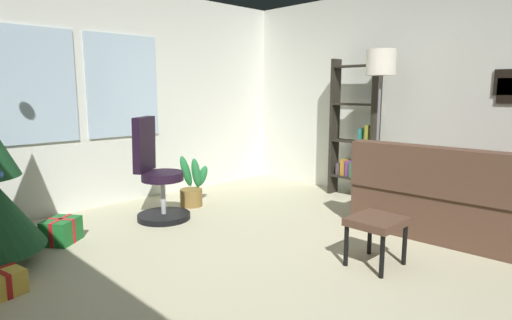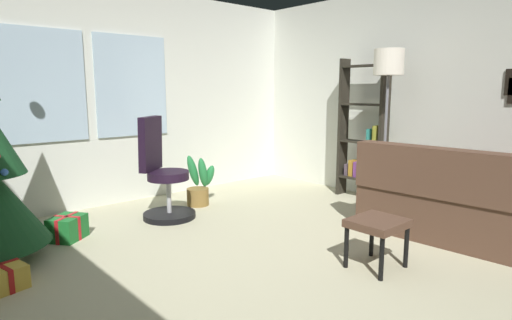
{
  "view_description": "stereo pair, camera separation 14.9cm",
  "coord_description": "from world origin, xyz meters",
  "px_view_note": "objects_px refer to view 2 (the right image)",
  "views": [
    {
      "loc": [
        -2.34,
        -2.09,
        1.38
      ],
      "look_at": [
        -0.04,
        0.26,
        0.83
      ],
      "focal_mm": 29.82,
      "sensor_mm": 36.0,
      "label": 1
    },
    {
      "loc": [
        -2.23,
        -2.19,
        1.38
      ],
      "look_at": [
        -0.04,
        0.26,
        0.83
      ],
      "focal_mm": 29.82,
      "sensor_mm": 36.0,
      "label": 2
    }
  ],
  "objects_px": {
    "gift_box_green": "(67,228)",
    "gift_box_gold": "(0,276)",
    "footstool": "(377,227)",
    "office_chair": "(163,179)",
    "floor_lamp": "(388,77)",
    "couch": "(478,206)",
    "bookshelf": "(363,137)",
    "potted_plant": "(199,187)"
  },
  "relations": [
    {
      "from": "footstool",
      "to": "bookshelf",
      "type": "relative_size",
      "value": 0.23
    },
    {
      "from": "footstool",
      "to": "potted_plant",
      "type": "xyz_separation_m",
      "value": [
        0.02,
        2.46,
        -0.11
      ]
    },
    {
      "from": "couch",
      "to": "footstool",
      "type": "height_order",
      "value": "couch"
    },
    {
      "from": "couch",
      "to": "bookshelf",
      "type": "xyz_separation_m",
      "value": [
        0.47,
        1.59,
        0.47
      ]
    },
    {
      "from": "footstool",
      "to": "potted_plant",
      "type": "distance_m",
      "value": 2.47
    },
    {
      "from": "gift_box_gold",
      "to": "footstool",
      "type": "bearing_deg",
      "value": -34.65
    },
    {
      "from": "gift_box_green",
      "to": "floor_lamp",
      "type": "distance_m",
      "value": 3.62
    },
    {
      "from": "office_chair",
      "to": "floor_lamp",
      "type": "height_order",
      "value": "floor_lamp"
    },
    {
      "from": "gift_box_green",
      "to": "bookshelf",
      "type": "xyz_separation_m",
      "value": [
        3.33,
        -0.92,
        0.67
      ]
    },
    {
      "from": "couch",
      "to": "footstool",
      "type": "distance_m",
      "value": 1.31
    },
    {
      "from": "footstool",
      "to": "floor_lamp",
      "type": "xyz_separation_m",
      "value": [
        1.43,
        0.84,
        1.19
      ]
    },
    {
      "from": "footstool",
      "to": "floor_lamp",
      "type": "bearing_deg",
      "value": 30.34
    },
    {
      "from": "office_chair",
      "to": "bookshelf",
      "type": "relative_size",
      "value": 0.62
    },
    {
      "from": "gift_box_gold",
      "to": "floor_lamp",
      "type": "height_order",
      "value": "floor_lamp"
    },
    {
      "from": "footstool",
      "to": "office_chair",
      "type": "relative_size",
      "value": 0.37
    },
    {
      "from": "gift_box_green",
      "to": "floor_lamp",
      "type": "relative_size",
      "value": 0.22
    },
    {
      "from": "office_chair",
      "to": "bookshelf",
      "type": "height_order",
      "value": "bookshelf"
    },
    {
      "from": "footstool",
      "to": "bookshelf",
      "type": "bearing_deg",
      "value": 37.38
    },
    {
      "from": "couch",
      "to": "gift_box_green",
      "type": "xyz_separation_m",
      "value": [
        -2.87,
        2.51,
        -0.2
      ]
    },
    {
      "from": "bookshelf",
      "to": "floor_lamp",
      "type": "xyz_separation_m",
      "value": [
        -0.32,
        -0.5,
        0.73
      ]
    },
    {
      "from": "office_chair",
      "to": "potted_plant",
      "type": "xyz_separation_m",
      "value": [
        0.59,
        0.2,
        -0.21
      ]
    },
    {
      "from": "footstool",
      "to": "floor_lamp",
      "type": "height_order",
      "value": "floor_lamp"
    },
    {
      "from": "bookshelf",
      "to": "floor_lamp",
      "type": "bearing_deg",
      "value": -122.76
    },
    {
      "from": "office_chair",
      "to": "floor_lamp",
      "type": "bearing_deg",
      "value": -35.57
    },
    {
      "from": "gift_box_green",
      "to": "gift_box_gold",
      "type": "distance_m",
      "value": 0.97
    },
    {
      "from": "couch",
      "to": "potted_plant",
      "type": "bearing_deg",
      "value": 114.94
    },
    {
      "from": "office_chair",
      "to": "floor_lamp",
      "type": "distance_m",
      "value": 2.69
    },
    {
      "from": "footstool",
      "to": "gift_box_green",
      "type": "height_order",
      "value": "footstool"
    },
    {
      "from": "couch",
      "to": "office_chair",
      "type": "relative_size",
      "value": 1.63
    },
    {
      "from": "bookshelf",
      "to": "potted_plant",
      "type": "height_order",
      "value": "bookshelf"
    },
    {
      "from": "potted_plant",
      "to": "footstool",
      "type": "bearing_deg",
      "value": -90.51
    },
    {
      "from": "gift_box_green",
      "to": "bookshelf",
      "type": "height_order",
      "value": "bookshelf"
    },
    {
      "from": "footstool",
      "to": "gift_box_green",
      "type": "distance_m",
      "value": 2.77
    },
    {
      "from": "gift_box_green",
      "to": "office_chair",
      "type": "relative_size",
      "value": 0.36
    },
    {
      "from": "bookshelf",
      "to": "potted_plant",
      "type": "relative_size",
      "value": 2.91
    },
    {
      "from": "gift_box_gold",
      "to": "bookshelf",
      "type": "relative_size",
      "value": 0.23
    },
    {
      "from": "footstool",
      "to": "couch",
      "type": "bearing_deg",
      "value": -10.98
    },
    {
      "from": "bookshelf",
      "to": "potted_plant",
      "type": "distance_m",
      "value": 2.14
    },
    {
      "from": "gift_box_green",
      "to": "gift_box_gold",
      "type": "relative_size",
      "value": 0.97
    },
    {
      "from": "gift_box_green",
      "to": "gift_box_gold",
      "type": "height_order",
      "value": "gift_box_green"
    },
    {
      "from": "potted_plant",
      "to": "couch",
      "type": "bearing_deg",
      "value": -65.06
    },
    {
      "from": "gift_box_gold",
      "to": "floor_lamp",
      "type": "bearing_deg",
      "value": -11.23
    }
  ]
}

